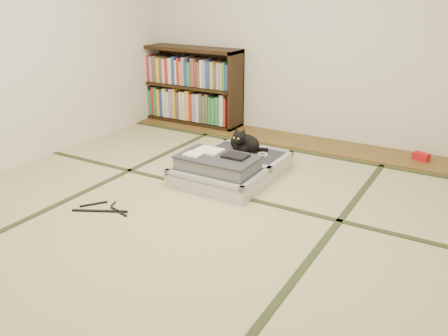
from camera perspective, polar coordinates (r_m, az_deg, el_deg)
The scene contains 10 objects.
floor at distance 3.64m, azimuth -3.48°, elevation -5.25°, with size 4.50×4.50×0.00m, color #C4B582.
wood_strip at distance 5.29m, azimuth 8.61°, elevation 3.23°, with size 4.00×0.50×0.02m, color brown.
red_item at distance 5.00m, azimuth 22.63°, elevation 1.30°, with size 0.15×0.09×0.07m, color red.
room_shell at distance 3.26m, azimuth -4.07°, elevation 18.41°, with size 4.50×4.50×4.50m.
tatami_borders at distance 4.02m, azimuth 0.42°, elevation -2.51°, with size 4.00×4.50×0.01m.
bookcase at distance 5.93m, azimuth -4.56°, elevation 9.75°, with size 1.44×0.33×0.92m.
suitcase at distance 4.20m, azimuth 0.69°, elevation 0.07°, with size 0.76×1.01×0.30m.
cat at distance 4.40m, azimuth 2.37°, elevation 3.00°, with size 0.34×0.34×0.27m.
cable_coil at distance 4.38m, azimuth 4.65°, elevation 1.62°, with size 0.10×0.10×0.03m.
hanger at distance 3.77m, azimuth -14.34°, elevation -4.82°, with size 0.43×0.30×0.01m.
Camera 1 is at (1.83, -2.70, 1.61)m, focal length 38.00 mm.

